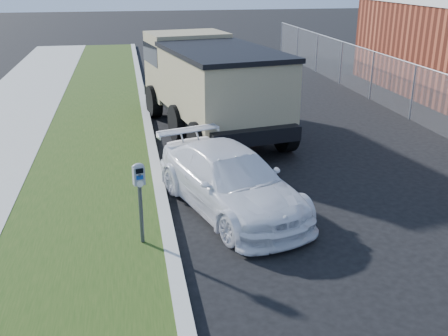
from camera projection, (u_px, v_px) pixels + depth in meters
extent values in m
plane|color=black|center=(306.00, 231.00, 9.91)|extent=(120.00, 120.00, 0.00)
cube|color=#97978F|center=(161.00, 196.00, 11.28)|extent=(0.25, 50.00, 0.15)
cube|color=#1E3B10|center=(85.00, 202.00, 11.01)|extent=(3.00, 50.00, 0.13)
plane|color=slate|center=(413.00, 93.00, 17.07)|extent=(0.00, 30.00, 30.00)
cylinder|color=#8F949C|center=(416.00, 65.00, 16.76)|extent=(0.04, 30.00, 0.04)
cylinder|color=#8F949C|center=(413.00, 93.00, 17.07)|extent=(0.06, 0.06, 1.80)
cylinder|color=#8F949C|center=(372.00, 76.00, 19.83)|extent=(0.06, 0.06, 1.80)
cylinder|color=#8F949C|center=(341.00, 63.00, 22.59)|extent=(0.06, 0.06, 1.80)
cylinder|color=#8F949C|center=(317.00, 53.00, 25.35)|extent=(0.06, 0.06, 1.80)
cylinder|color=#8F949C|center=(297.00, 45.00, 28.11)|extent=(0.06, 0.06, 1.80)
cylinder|color=#8F949C|center=(282.00, 38.00, 30.87)|extent=(0.06, 0.06, 1.80)
cylinder|color=#3F4247|center=(141.00, 214.00, 9.05)|extent=(0.08, 0.08, 1.07)
cube|color=gray|center=(139.00, 176.00, 8.80)|extent=(0.22, 0.17, 0.32)
ellipsoid|color=gray|center=(138.00, 167.00, 8.74)|extent=(0.23, 0.17, 0.12)
cube|color=black|center=(139.00, 171.00, 8.70)|extent=(0.13, 0.04, 0.09)
cube|color=#0D3998|center=(140.00, 178.00, 8.75)|extent=(0.12, 0.03, 0.07)
cylinder|color=silver|center=(140.00, 184.00, 8.79)|extent=(0.12, 0.03, 0.12)
cube|color=#3F4247|center=(140.00, 176.00, 8.73)|extent=(0.04, 0.02, 0.05)
imported|color=white|center=(229.00, 180.00, 10.67)|extent=(3.00, 4.67, 1.26)
cube|color=black|center=(212.00, 107.00, 15.78)|extent=(3.52, 7.14, 0.37)
cube|color=#8B7F5A|center=(187.00, 65.00, 17.62)|extent=(2.81, 2.34, 2.14)
cube|color=black|center=(187.00, 52.00, 17.47)|extent=(2.85, 2.36, 0.64)
cube|color=#8B7F5A|center=(222.00, 83.00, 14.73)|extent=(3.32, 4.87, 1.71)
cube|color=black|center=(222.00, 51.00, 14.41)|extent=(3.44, 4.99, 0.13)
cube|color=black|center=(180.00, 87.00, 18.85)|extent=(2.55, 0.61, 0.32)
cylinder|color=black|center=(154.00, 101.00, 17.51)|extent=(0.53, 1.11, 1.07)
cylinder|color=black|center=(223.00, 95.00, 18.33)|extent=(0.53, 1.11, 1.07)
cylinder|color=black|center=(178.00, 123.00, 14.99)|extent=(0.53, 1.11, 1.07)
cylinder|color=black|center=(256.00, 115.00, 15.81)|extent=(0.53, 1.11, 1.07)
cylinder|color=black|center=(199.00, 142.00, 13.31)|extent=(0.53, 1.11, 1.07)
cylinder|color=black|center=(286.00, 132.00, 14.13)|extent=(0.53, 1.11, 1.07)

